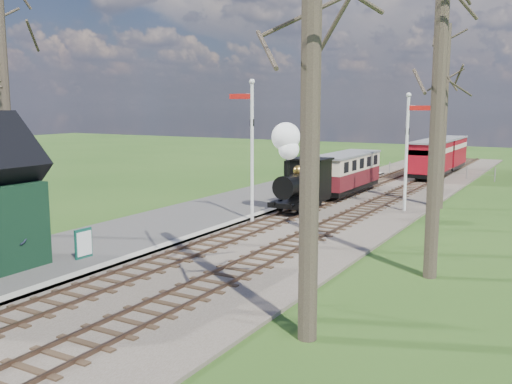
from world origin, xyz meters
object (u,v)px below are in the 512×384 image
red_carriage_a (431,159)px  person (19,246)px  locomotive (300,173)px  semaphore_far (408,143)px  semaphore_near (251,141)px  red_carriage_b (447,153)px  sign_board (84,243)px  coach (346,171)px

red_carriage_a → person: red_carriage_a is taller
locomotive → red_carriage_a: 15.68m
semaphore_far → semaphore_near: bearing=-130.6°
red_carriage_a → red_carriage_b: size_ratio=1.00×
semaphore_far → red_carriage_b: 18.46m
red_carriage_b → semaphore_far: bearing=-84.5°
semaphore_near → sign_board: (-1.59, -8.09, -2.94)m
semaphore_near → person: size_ratio=4.07×
locomotive → red_carriage_b: locomotive is taller
locomotive → sign_board: size_ratio=4.29×
semaphore_near → person: semaphore_near is taller
locomotive → red_carriage_b: 21.12m
coach → sign_board: (-2.36, -17.48, -0.74)m
semaphore_near → semaphore_far: bearing=49.4°
red_carriage_a → sign_board: 27.34m
locomotive → person: (-2.91, -13.42, -0.97)m
semaphore_far → locomotive: size_ratio=1.37×
coach → red_carriage_b: bearing=80.1°
locomotive → coach: size_ratio=0.62×
semaphore_far → coach: (-4.37, 3.39, -1.93)m
red_carriage_a → coach: bearing=-105.5°
semaphore_far → sign_board: (-6.73, -14.09, -2.66)m
semaphore_far → coach: 5.86m
red_carriage_b → red_carriage_a: bearing=-90.0°
locomotive → red_carriage_b: size_ratio=0.82×
semaphore_far → red_carriage_b: semaphore_far is taller
semaphore_near → red_carriage_a: bearing=79.8°
semaphore_far → red_carriage_b: (-1.77, 18.28, -1.86)m
coach → red_carriage_b: size_ratio=1.31×
semaphore_far → person: (-7.30, -16.09, -2.39)m
semaphore_far → red_carriage_a: size_ratio=1.13×
semaphore_near → red_carriage_b: size_ratio=1.22×
semaphore_near → semaphore_far: (5.14, 6.00, -0.27)m
semaphore_near → red_carriage_b: bearing=82.1°
person → coach: bearing=7.5°
semaphore_near → red_carriage_a: semaphore_near is taller
red_carriage_b → semaphore_near: bearing=-97.9°
locomotive → person: size_ratio=2.73×
coach → semaphore_near: bearing=-94.7°
red_carriage_a → person: bearing=-100.8°
semaphore_near → coach: size_ratio=0.93×
semaphore_near → coach: bearing=85.3°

